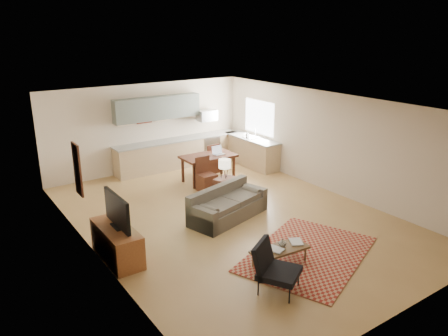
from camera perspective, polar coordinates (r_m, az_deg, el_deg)
room at (r=9.98m, az=0.98°, el=0.65°), size 9.00×9.00×9.00m
kitchen_counter_back at (r=14.10m, az=-5.94°, el=1.99°), size 4.26×0.64×0.92m
kitchen_counter_right at (r=14.22m, az=3.56°, el=2.20°), size 0.64×2.26×0.92m
kitchen_range at (r=14.64m, az=-2.16°, el=2.64°), size 0.62×0.62×0.90m
kitchen_microwave at (r=14.40m, az=-2.26°, el=6.88°), size 0.62×0.40×0.35m
upper_cabinets at (r=13.63m, az=-8.68°, el=7.76°), size 2.80×0.34×0.70m
window_right at (r=14.15m, az=4.61°, el=6.63°), size 0.02×1.40×1.05m
wall_art_left at (r=9.38m, az=-18.55°, el=-0.18°), size 0.06×0.42×1.10m
triptych at (r=13.62m, az=-10.42°, el=6.81°), size 1.70×0.04×0.50m
rug at (r=9.02m, az=10.89°, el=-10.94°), size 3.38×2.91×0.02m
sofa at (r=10.27m, az=0.58°, el=-4.66°), size 2.29×1.45×0.74m
coffee_table at (r=8.51m, az=7.27°, el=-11.38°), size 1.17×0.54×0.34m
book_a at (r=8.27m, az=6.24°, el=-10.83°), size 0.43×0.46×0.03m
book_b at (r=8.66m, az=8.64°, el=-9.54°), size 0.50×0.51×0.02m
vase at (r=8.48m, az=7.64°, el=-9.64°), size 0.16×0.16×0.16m
armchair at (r=7.62m, az=7.24°, el=-12.88°), size 1.04×1.04×0.87m
tv_credenza at (r=8.82m, az=-13.81°, el=-9.49°), size 0.55×1.44×0.66m
tv at (r=8.56m, az=-13.80°, el=-5.45°), size 0.11×1.11×0.66m
console_table at (r=11.26m, az=0.09°, el=-2.85°), size 0.64×0.53×0.64m
table_lamp at (r=11.06m, az=0.09°, el=-0.06°), size 0.42×0.42×0.51m
dining_table at (r=12.72m, az=-2.05°, el=-0.03°), size 1.56×0.92×0.78m
dining_chair_near at (r=11.92m, az=-2.27°, el=-0.86°), size 0.47×0.49×0.95m
dining_chair_far at (r=13.47m, az=-1.85°, el=1.35°), size 0.46×0.48×0.93m
laptop at (r=12.65m, az=-0.64°, el=2.32°), size 0.34×0.26×0.25m
soap_bottle at (r=14.09m, az=3.08°, el=4.38°), size 0.09×0.09×0.19m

